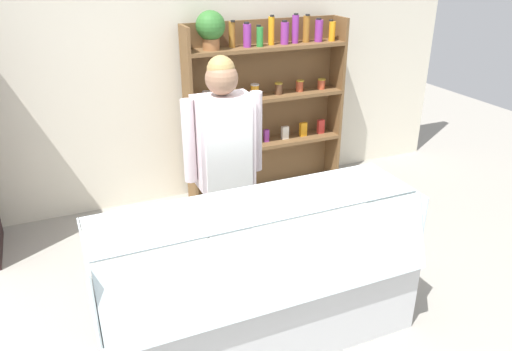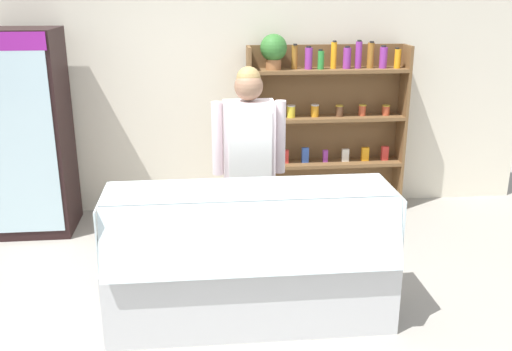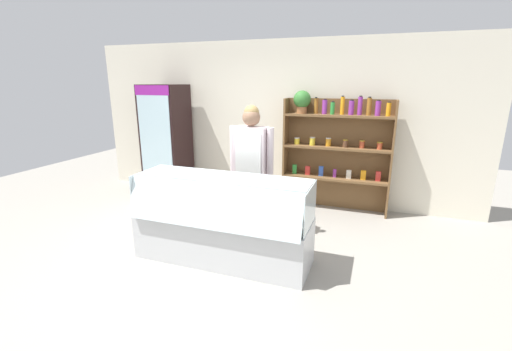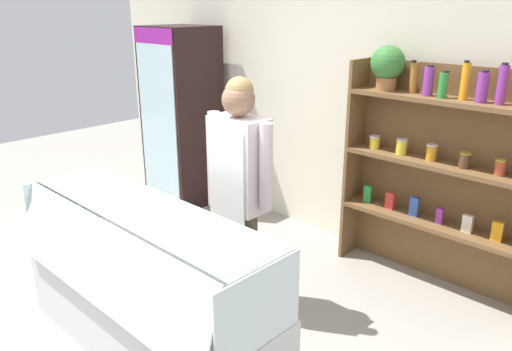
{
  "view_description": "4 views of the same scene",
  "coord_description": "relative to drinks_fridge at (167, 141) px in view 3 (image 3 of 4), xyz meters",
  "views": [
    {
      "loc": [
        -0.92,
        -2.47,
        2.4
      ],
      "look_at": [
        0.27,
        0.28,
        1.03
      ],
      "focal_mm": 35.0,
      "sensor_mm": 36.0,
      "label": 1
    },
    {
      "loc": [
        -0.19,
        -3.76,
        2.34
      ],
      "look_at": [
        0.22,
        0.35,
        0.97
      ],
      "focal_mm": 40.0,
      "sensor_mm": 36.0,
      "label": 2
    },
    {
      "loc": [
        1.74,
        -3.39,
        2.04
      ],
      "look_at": [
        0.29,
        0.64,
        0.86
      ],
      "focal_mm": 24.0,
      "sensor_mm": 36.0,
      "label": 3
    },
    {
      "loc": [
        2.59,
        -1.62,
        2.21
      ],
      "look_at": [
        0.48,
        0.59,
        1.15
      ],
      "focal_mm": 35.0,
      "sensor_mm": 36.0,
      "label": 4
    }
  ],
  "objects": [
    {
      "name": "ground_plane",
      "position": [
        1.83,
        -1.79,
        -0.99
      ],
      "size": [
        12.0,
        12.0,
        0.0
      ],
      "primitive_type": "plane",
      "color": "gray"
    },
    {
      "name": "back_wall",
      "position": [
        1.83,
        0.49,
        0.36
      ],
      "size": [
        6.8,
        0.1,
        2.7
      ],
      "primitive_type": "cube",
      "color": "silver",
      "rests_on": "ground"
    },
    {
      "name": "drinks_fridge",
      "position": [
        0.0,
        0.0,
        0.0
      ],
      "size": [
        0.7,
        0.66,
        1.98
      ],
      "color": "black",
      "rests_on": "ground"
    },
    {
      "name": "shelving_unit",
      "position": [
        2.91,
        0.26,
        0.09
      ],
      "size": [
        1.67,
        0.29,
        1.9
      ],
      "color": "brown",
      "rests_on": "ground"
    },
    {
      "name": "deli_display_case",
      "position": [
        1.97,
        -1.88,
        -0.68
      ],
      "size": [
        2.03,
        0.71,
        1.01
      ],
      "color": "silver",
      "rests_on": "ground"
    },
    {
      "name": "shop_clerk",
      "position": [
        2.03,
        -1.09,
        0.05
      ],
      "size": [
        0.6,
        0.25,
        1.75
      ],
      "color": "#4C4233",
      "rests_on": "ground"
    }
  ]
}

